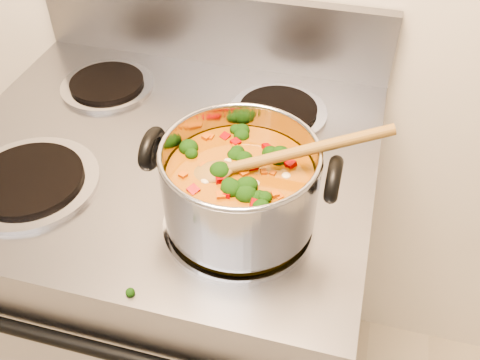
% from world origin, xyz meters
% --- Properties ---
extents(electric_range, '(0.78, 0.71, 1.08)m').
position_xyz_m(electric_range, '(0.06, 1.16, 0.47)').
color(electric_range, gray).
rests_on(electric_range, ground).
extents(stockpot, '(0.29, 0.24, 0.14)m').
position_xyz_m(stockpot, '(0.24, 1.02, 1.00)').
color(stockpot, '#9E9EA5').
rests_on(stockpot, electric_range).
extents(wooden_spoon, '(0.30, 0.12, 0.10)m').
position_xyz_m(wooden_spoon, '(0.27, 1.02, 1.04)').
color(wooden_spoon, brown).
rests_on(wooden_spoon, stockpot).
extents(cooktop_crumbs, '(0.15, 0.34, 0.01)m').
position_xyz_m(cooktop_crumbs, '(0.15, 1.02, 0.92)').
color(cooktop_crumbs, black).
rests_on(cooktop_crumbs, electric_range).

